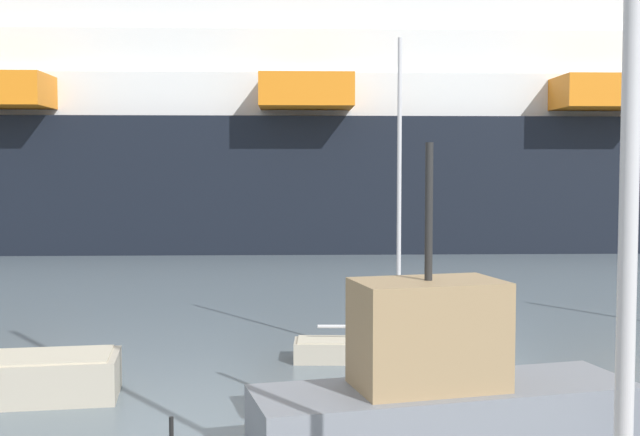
% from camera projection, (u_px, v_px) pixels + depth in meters
% --- Properties ---
extents(sailboat_5, '(4.41, 1.04, 7.85)m').
position_uv_depth(sailboat_5, '(384.00, 345.00, 19.49)').
color(sailboat_5, '#BCB29E').
rests_on(sailboat_5, ground_plane).
extents(fishing_boat_0, '(6.64, 3.60, 5.12)m').
position_uv_depth(fishing_boat_0, '(440.00, 393.00, 13.07)').
color(fishing_boat_0, gray).
rests_on(fishing_boat_0, ground_plane).
extents(cruise_ship, '(140.24, 28.60, 27.17)m').
position_uv_depth(cruise_ship, '(178.00, 109.00, 52.79)').
color(cruise_ship, black).
rests_on(cruise_ship, ground_plane).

